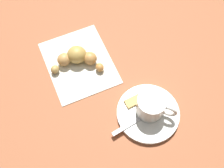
{
  "coord_description": "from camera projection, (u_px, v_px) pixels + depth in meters",
  "views": [
    {
      "loc": [
        -0.28,
        0.14,
        0.62
      ],
      "look_at": [
        -0.02,
        0.0,
        0.02
      ],
      "focal_mm": 46.67,
      "sensor_mm": 36.0,
      "label": 1
    }
  ],
  "objects": [
    {
      "name": "saucer",
      "position": [
        148.0,
        113.0,
        0.65
      ],
      "size": [
        0.14,
        0.14,
        0.01
      ],
      "primitive_type": "cylinder",
      "color": "white",
      "rests_on": "ground"
    },
    {
      "name": "napkin",
      "position": [
        79.0,
        63.0,
        0.72
      ],
      "size": [
        0.2,
        0.17,
        0.0
      ],
      "primitive_type": "cube",
      "rotation": [
        0.0,
        0.0,
        -0.07
      ],
      "color": "silver",
      "rests_on": "ground"
    },
    {
      "name": "ground_plane",
      "position": [
        110.0,
        81.0,
        0.7
      ],
      "size": [
        1.8,
        1.8,
        0.0
      ],
      "primitive_type": "plane",
      "color": "#9B5534"
    },
    {
      "name": "croissant",
      "position": [
        77.0,
        58.0,
        0.7
      ],
      "size": [
        0.09,
        0.12,
        0.04
      ],
      "color": "#C2813E",
      "rests_on": "napkin"
    },
    {
      "name": "sugar_packet",
      "position": [
        138.0,
        99.0,
        0.66
      ],
      "size": [
        0.02,
        0.06,
        0.01
      ],
      "primitive_type": "cube",
      "rotation": [
        0.0,
        0.0,
        7.85
      ],
      "color": "tan",
      "rests_on": "saucer"
    },
    {
      "name": "espresso_cup",
      "position": [
        152.0,
        106.0,
        0.63
      ],
      "size": [
        0.08,
        0.07,
        0.05
      ],
      "color": "white",
      "rests_on": "saucer"
    },
    {
      "name": "teaspoon",
      "position": [
        146.0,
        114.0,
        0.64
      ],
      "size": [
        0.02,
        0.13,
        0.01
      ],
      "color": "silver",
      "rests_on": "saucer"
    }
  ]
}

